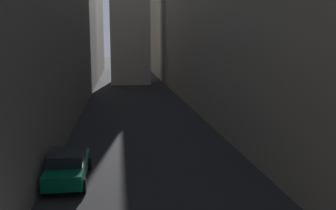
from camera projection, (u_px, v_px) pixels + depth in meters
The scene contains 3 objects.
ground_plane at pixel (137, 105), 40.27m from camera, with size 264.00×264.00×0.00m, color black.
building_block_left at pixel (11, 19), 39.05m from camera, with size 14.86×108.00×18.32m, color slate.
parked_car_left_far at pixel (68, 166), 18.17m from camera, with size 1.99×4.57×1.53m.
Camera 1 is at (-1.80, 8.20, 6.74)m, focal length 39.91 mm.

